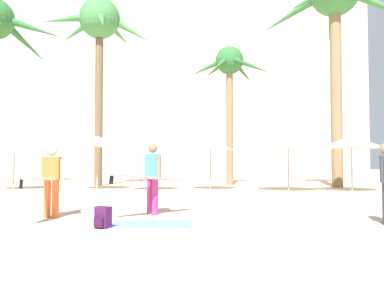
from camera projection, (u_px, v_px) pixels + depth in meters
name	position (u px, v px, depth m)	size (l,w,h in m)	color
ground	(117.00, 257.00, 5.64)	(120.00, 120.00, 0.00)	beige
hotel_pink	(235.00, 95.00, 36.62)	(19.33, 10.64, 14.25)	pink
hotel_tower_gray	(71.00, 52.00, 44.50)	(12.14, 9.69, 26.01)	#A8A8A3
palm_tree_far_left	(335.00, 7.00, 21.02)	(7.73, 7.92, 11.19)	#896B4C
palm_tree_center	(99.00, 29.00, 22.14)	(5.54, 5.59, 10.04)	brown
palm_tree_right	(230.00, 72.00, 22.93)	(4.53, 4.12, 7.67)	#896B4C
cafe_umbrella_0	(97.00, 141.00, 19.22)	(2.19, 2.19, 2.48)	gray
cafe_umbrella_1	(14.00, 148.00, 19.25)	(2.36, 2.36, 2.18)	gray
cafe_umbrella_2	(210.00, 146.00, 19.10)	(2.16, 2.16, 2.22)	gray
cafe_umbrella_3	(351.00, 142.00, 18.03)	(2.77, 2.77, 2.42)	gray
cafe_umbrella_4	(288.00, 143.00, 18.14)	(2.79, 2.79, 2.34)	gray
cafe_umbrella_5	(148.00, 146.00, 18.61)	(2.21, 2.21, 2.26)	gray
beach_towel	(151.00, 224.00, 8.52)	(1.62, 1.10, 0.01)	#6684E0
backpack	(103.00, 218.00, 8.05)	(0.35, 0.33, 0.42)	#3F1543
person_mid_right	(152.00, 176.00, 10.05)	(2.11, 2.28, 1.75)	#B7337F
person_near_left	(50.00, 178.00, 9.47)	(0.60, 2.75, 1.66)	orange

